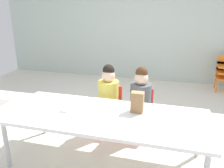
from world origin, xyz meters
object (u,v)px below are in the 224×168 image
at_px(craft_table, 106,118).
at_px(donut_powdered_on_plate, 65,110).
at_px(paper_bag_brown, 137,102).
at_px(seated_child_middle_seat, 141,96).
at_px(paper_plate_near_edge, 65,112).
at_px(seated_child_near_camera, 109,92).
at_px(paper_plate_center_table, 38,114).

relative_size(craft_table, donut_powdered_on_plate, 21.70).
bearing_deg(paper_bag_brown, seated_child_middle_seat, 94.27).
distance_m(craft_table, paper_plate_near_edge, 0.43).
bearing_deg(seated_child_middle_seat, paper_plate_near_edge, -134.73).
height_order(seated_child_near_camera, paper_plate_center_table, seated_child_near_camera).
distance_m(craft_table, seated_child_near_camera, 0.67).
relative_size(seated_child_near_camera, seated_child_middle_seat, 1.00).
height_order(craft_table, paper_bag_brown, paper_bag_brown).
distance_m(seated_child_middle_seat, paper_bag_brown, 0.51).
distance_m(seated_child_near_camera, donut_powdered_on_plate, 0.75).
bearing_deg(paper_plate_center_table, seated_child_middle_seat, 41.45).
distance_m(craft_table, seated_child_middle_seat, 0.70).
xyz_separation_m(paper_plate_center_table, donut_powdered_on_plate, (0.24, 0.13, 0.02)).
relative_size(craft_table, seated_child_middle_seat, 2.27).
relative_size(seated_child_near_camera, paper_plate_near_edge, 5.10).
bearing_deg(seated_child_middle_seat, donut_powdered_on_plate, -134.73).
relative_size(paper_bag_brown, paper_plate_near_edge, 1.22).
bearing_deg(paper_plate_center_table, seated_child_near_camera, 57.94).
xyz_separation_m(seated_child_near_camera, paper_plate_near_edge, (-0.27, -0.70, 0.01)).
distance_m(seated_child_near_camera, seated_child_middle_seat, 0.42).
bearing_deg(seated_child_middle_seat, seated_child_near_camera, 180.00).
xyz_separation_m(paper_bag_brown, paper_plate_center_table, (-0.97, -0.33, -0.11)).
xyz_separation_m(seated_child_middle_seat, donut_powdered_on_plate, (-0.69, -0.70, 0.03)).
xyz_separation_m(seated_child_near_camera, donut_powdered_on_plate, (-0.27, -0.70, 0.03)).
height_order(paper_bag_brown, donut_powdered_on_plate, paper_bag_brown).
bearing_deg(seated_child_near_camera, craft_table, -76.43).
xyz_separation_m(seated_child_middle_seat, paper_plate_center_table, (-0.93, -0.82, 0.01)).
height_order(seated_child_middle_seat, paper_plate_center_table, seated_child_middle_seat).
height_order(craft_table, paper_plate_near_edge, paper_plate_near_edge).
bearing_deg(paper_bag_brown, paper_plate_near_edge, -164.47).
xyz_separation_m(craft_table, seated_child_near_camera, (-0.16, 0.65, 0.03)).
xyz_separation_m(paper_plate_near_edge, donut_powdered_on_plate, (0.00, 0.00, 0.02)).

